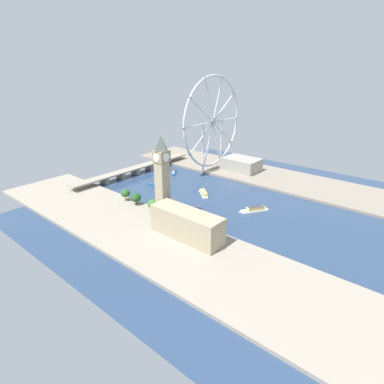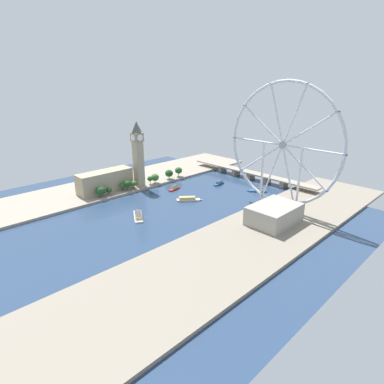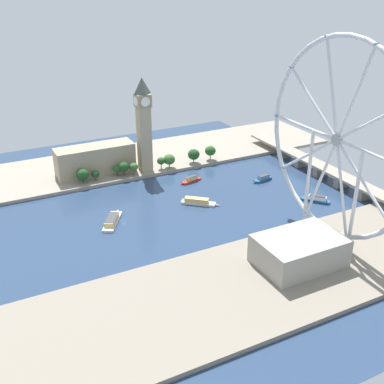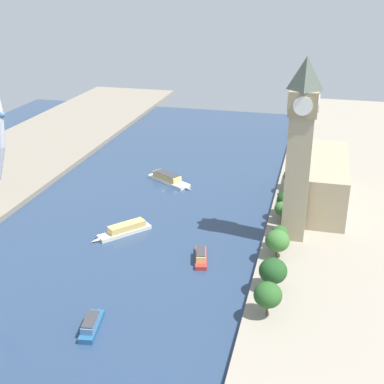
{
  "view_description": "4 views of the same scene",
  "coord_description": "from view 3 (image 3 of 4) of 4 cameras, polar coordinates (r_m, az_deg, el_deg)",
  "views": [
    {
      "loc": [
        -282.74,
        -157.16,
        145.81
      ],
      "look_at": [
        -20.73,
        63.96,
        10.16
      ],
      "focal_mm": 29.21,
      "sensor_mm": 36.0,
      "label": 1
    },
    {
      "loc": [
        260.14,
        -183.8,
        138.13
      ],
      "look_at": [
        7.44,
        62.9,
        13.1
      ],
      "focal_mm": 29.75,
      "sensor_mm": 36.0,
      "label": 2
    },
    {
      "loc": [
        305.99,
        -98.9,
        171.01
      ],
      "look_at": [
        -0.75,
        58.28,
        11.35
      ],
      "focal_mm": 44.55,
      "sensor_mm": 36.0,
      "label": 3
    },
    {
      "loc": [
        -88.95,
        278.62,
        120.43
      ],
      "look_at": [
        -24.91,
        26.14,
        10.13
      ],
      "focal_mm": 48.33,
      "sensor_mm": 36.0,
      "label": 4
    }
  ],
  "objects": [
    {
      "name": "riverbank_left",
      "position": [
        462.82,
        -12.89,
        2.72
      ],
      "size": [
        90.0,
        520.0,
        3.0
      ],
      "primitive_type": "cube",
      "color": "gray",
      "rests_on": "ground_plane"
    },
    {
      "name": "riverbank_right",
      "position": [
        275.13,
        0.02,
        -13.18
      ],
      "size": [
        90.0,
        520.0,
        3.0
      ],
      "primitive_type": "cube",
      "color": "gray",
      "rests_on": "ground_plane"
    },
    {
      "name": "tour_boat_3",
      "position": [
        384.79,
        0.72,
        -1.16
      ],
      "size": [
        24.34,
        27.56,
        5.28
      ],
      "rotation": [
        0.0,
        0.0,
        0.87
      ],
      "color": "beige",
      "rests_on": "ground_plane"
    },
    {
      "name": "ferris_wheel",
      "position": [
        321.13,
        16.95,
        5.92
      ],
      "size": [
        133.5,
        3.2,
        136.03
      ],
      "color": "silver",
      "rests_on": "riverbank_right"
    },
    {
      "name": "tour_boat_2",
      "position": [
        361.29,
        -9.54,
        -3.36
      ],
      "size": [
        33.54,
        23.23,
        5.5
      ],
      "rotation": [
        0.0,
        0.0,
        2.59
      ],
      "color": "white",
      "rests_on": "ground_plane"
    },
    {
      "name": "riverside_hall",
      "position": [
        307.81,
        12.71,
        -6.87
      ],
      "size": [
        36.54,
        53.11,
        18.59
      ],
      "primitive_type": "cube",
      "color": "gray",
      "rests_on": "riverbank_right"
    },
    {
      "name": "tour_boat_0",
      "position": [
        426.13,
        -0.09,
        1.49
      ],
      "size": [
        9.44,
        22.64,
        5.17
      ],
      "rotation": [
        0.0,
        0.0,
        4.95
      ],
      "color": "#B22D28",
      "rests_on": "ground_plane"
    },
    {
      "name": "clock_tower",
      "position": [
        433.33,
        -5.81,
        8.18
      ],
      "size": [
        13.54,
        13.54,
        85.58
      ],
      "color": "tan",
      "rests_on": "riverbank_left"
    },
    {
      "name": "tour_boat_4",
      "position": [
        402.16,
        14.63,
        -0.81
      ],
      "size": [
        22.61,
        19.99,
        5.59
      ],
      "rotation": [
        0.0,
        0.0,
        3.85
      ],
      "color": "#235684",
      "rests_on": "ground_plane"
    },
    {
      "name": "river_bridge",
      "position": [
        451.9,
        15.2,
        2.78
      ],
      "size": [
        208.33,
        15.39,
        10.8
      ],
      "color": "gray",
      "rests_on": "ground_plane"
    },
    {
      "name": "tour_boat_1",
      "position": [
        432.8,
        8.47,
        1.6
      ],
      "size": [
        8.16,
        21.47,
        5.17
      ],
      "rotation": [
        0.0,
        0.0,
        4.87
      ],
      "color": "#235684",
      "rests_on": "ground_plane"
    },
    {
      "name": "tree_row_embankment",
      "position": [
        442.35,
        -4.84,
        3.57
      ],
      "size": [
        12.35,
        137.92,
        13.77
      ],
      "color": "#513823",
      "rests_on": "riverbank_left"
    },
    {
      "name": "ground_plane",
      "position": [
        364.22,
        -8.15,
        -3.42
      ],
      "size": [
        396.33,
        396.33,
        0.0
      ],
      "primitive_type": "plane",
      "color": "navy"
    },
    {
      "name": "parliament_block",
      "position": [
        443.1,
        -11.52,
        3.85
      ],
      "size": [
        22.0,
        70.8,
        25.79
      ],
      "primitive_type": "cube",
      "color": "tan",
      "rests_on": "riverbank_left"
    }
  ]
}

